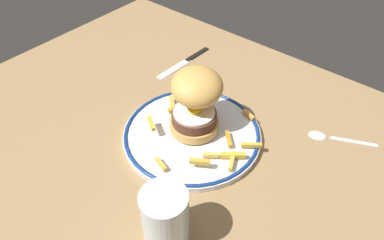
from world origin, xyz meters
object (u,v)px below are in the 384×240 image
dinner_plate (192,134)px  spoon (326,136)px  burger (196,100)px  water_glass (165,220)px  knife (188,60)px

dinner_plate → spoon: size_ratio=2.15×
burger → water_glass: 24.40cm
water_glass → knife: size_ratio=0.57×
dinner_plate → knife: dinner_plate is taller
burger → knife: bearing=133.6°
burger → dinner_plate: bearing=-69.6°
dinner_plate → burger: size_ratio=1.88×
burger → spoon: size_ratio=1.14×
burger → spoon: burger is taller
spoon → water_glass: bearing=-105.4°
knife → spoon: 39.13cm
water_glass → spoon: size_ratio=0.80×
knife → spoon: size_ratio=1.41×
dinner_plate → spoon: bearing=39.5°
burger → knife: burger is taller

